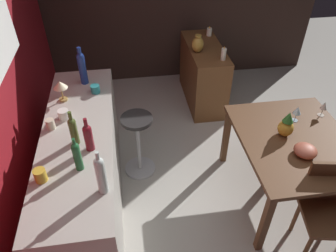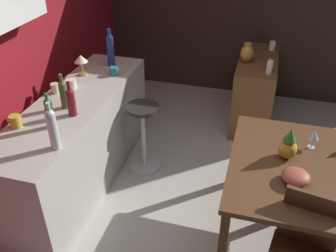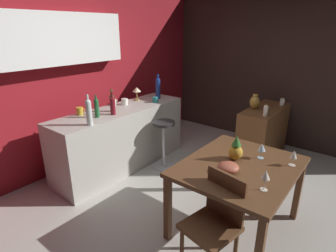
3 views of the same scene
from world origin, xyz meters
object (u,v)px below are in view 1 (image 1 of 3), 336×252
wine_glass_left (297,111)px  wine_bottle_green (77,155)px  cup_teal (95,89)px  vase_brass (198,44)px  pillar_candle_short (224,54)px  chair_near_window (327,207)px  sideboard_cabinet (203,74)px  fruit_bowl (305,151)px  cup_cream (51,124)px  pillar_candle_tall (209,32)px  dining_table (295,146)px  wine_glass_center (324,106)px  wine_bottle_olive (73,130)px  bar_stool (138,144)px  counter_lamp (60,86)px  cup_mustard (40,175)px  wine_bottle_clear (101,174)px  wine_bottle_cobalt (82,67)px  wine_bottle_ruby (88,136)px  pineapple_centerpiece (286,125)px

wine_glass_left → wine_bottle_green: 2.04m
wine_bottle_green → cup_teal: size_ratio=2.35×
wine_glass_left → vase_brass: size_ratio=0.71×
wine_bottle_green → pillar_candle_short: 2.29m
wine_glass_left → chair_near_window: bearing=177.2°
sideboard_cabinet → fruit_bowl: size_ratio=5.67×
cup_cream → pillar_candle_tall: 2.63m
dining_table → pillar_candle_tall: bearing=7.3°
fruit_bowl → wine_glass_center: bearing=-40.5°
wine_glass_center → dining_table: bearing=127.6°
fruit_bowl → wine_bottle_olive: 1.92m
bar_stool → cup_teal: bearing=56.2°
wine_glass_center → cup_cream: size_ratio=1.44×
chair_near_window → counter_lamp: 2.55m
cup_mustard → pillar_candle_tall: bearing=-37.2°
dining_table → cup_mustard: (-0.30, 2.13, 0.29)m
chair_near_window → wine_glass_left: (0.82, -0.04, 0.38)m
dining_table → wine_bottle_clear: size_ratio=3.29×
dining_table → sideboard_cabinet: sideboard_cabinet is taller
wine_glass_center → vase_brass: bearing=34.5°
wine_glass_center → cup_teal: size_ratio=1.26×
wine_bottle_cobalt → pillar_candle_short: bearing=-75.1°
counter_lamp → pillar_candle_short: (0.72, -1.79, -0.16)m
pillar_candle_tall → vase_brass: bearing=149.9°
wine_bottle_green → cup_mustard: 0.29m
chair_near_window → wine_glass_left: 0.90m
dining_table → bar_stool: size_ratio=1.66×
wine_bottle_clear → wine_bottle_ruby: bearing=13.3°
wine_glass_left → pillar_candle_tall: (1.88, 0.38, 0.02)m
bar_stool → wine_bottle_clear: wine_bottle_clear is taller
wine_glass_left → wine_bottle_ruby: 1.93m
wine_bottle_clear → pillar_candle_short: wine_bottle_clear is taller
bar_stool → chair_near_window: bearing=-127.0°
sideboard_cabinet → pillar_candle_tall: pillar_candle_tall is taller
counter_lamp → pillar_candle_tall: 2.31m
pineapple_centerpiece → dining_table: bearing=-131.9°
wine_bottle_cobalt → counter_lamp: bearing=147.3°
bar_stool → fruit_bowl: 1.61m
chair_near_window → cup_cream: cup_cream is taller
wine_bottle_clear → wine_bottle_cobalt: 1.48m
cup_teal → wine_bottle_olive: bearing=169.2°
vase_brass → wine_bottle_ruby: bearing=143.6°
bar_stool → wine_bottle_ruby: 0.95m
cup_cream → vase_brass: (1.39, -1.59, -0.02)m
pillar_candle_tall → cup_teal: bearing=131.9°
pineapple_centerpiece → wine_bottle_cobalt: wine_bottle_cobalt is taller
pillar_candle_tall → dining_table: bearing=-172.7°
fruit_bowl → wine_bottle_cobalt: bearing=57.5°
bar_stool → wine_bottle_green: wine_bottle_green is taller
pillar_candle_tall → vase_brass: 0.54m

